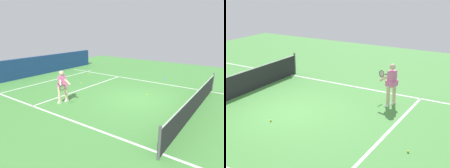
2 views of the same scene
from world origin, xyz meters
TOP-DOWN VIEW (x-y plane):
  - ground_plane at (0.00, 0.00)m, footprint 23.85×23.85m
  - service_line_marking at (0.00, -3.56)m, footprint 7.07×0.10m
  - sideline_right_marking at (3.53, 0.00)m, footprint 0.10×16.35m
  - court_net at (0.00, 2.66)m, footprint 7.75×0.08m
  - tennis_player at (2.38, -2.78)m, footprint 0.94×0.89m
  - tennis_ball_near at (-0.57, -4.47)m, footprint 0.07×0.07m
  - tennis_ball_mid at (-0.93, 0.00)m, footprint 0.07×0.07m

SIDE VIEW (x-z plane):
  - ground_plane at x=0.00m, z-range 0.00..0.00m
  - service_line_marking at x=0.00m, z-range 0.00..0.01m
  - sideline_right_marking at x=3.53m, z-range 0.00..0.01m
  - tennis_ball_near at x=-0.57m, z-range 0.00..0.07m
  - tennis_ball_mid at x=-0.93m, z-range 0.00..0.07m
  - court_net at x=0.00m, z-range -0.03..0.97m
  - tennis_player at x=2.38m, z-range 0.07..1.62m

